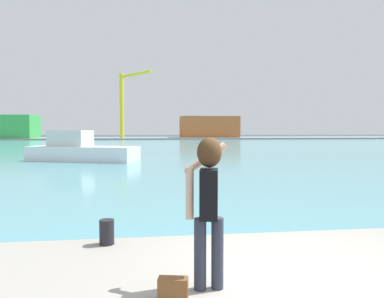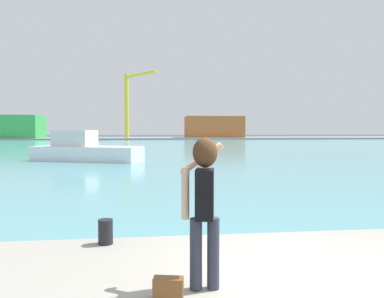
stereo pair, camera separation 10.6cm
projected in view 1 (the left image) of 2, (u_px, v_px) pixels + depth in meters
name	position (u px, v px, depth m)	size (l,w,h in m)	color
ground_plane	(157.00, 146.00, 53.98)	(220.00, 220.00, 0.00)	#334751
harbor_water	(157.00, 145.00, 55.96)	(140.00, 100.00, 0.02)	#599EA8
far_shore_dock	(151.00, 138.00, 95.55)	(140.00, 20.00, 0.35)	gray
person_photographer	(208.00, 197.00, 4.12)	(0.53, 0.57, 1.74)	#2D3342
handbag	(173.00, 289.00, 3.90)	(0.32, 0.14, 0.24)	brown
harbor_bollard	(107.00, 232.00, 5.78)	(0.23, 0.23, 0.39)	black
boat_moored	(80.00, 150.00, 27.41)	(8.60, 5.31, 2.31)	white
warehouse_left	(6.00, 127.00, 87.25)	(13.47, 9.33, 5.47)	green
warehouse_right	(209.00, 127.00, 97.09)	(14.92, 8.95, 5.54)	#B26633
port_crane	(125.00, 98.00, 88.24)	(7.84, 10.27, 15.79)	yellow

